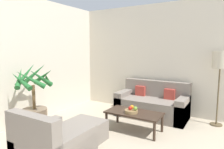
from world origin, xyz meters
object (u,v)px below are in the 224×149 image
apple_red (130,108)px  ottoman (86,130)px  fruit_bowl (131,111)px  armchair (53,146)px  orange_fruit (132,107)px  coffee_table (134,114)px  apple_green (135,108)px  sofa_loveseat (152,105)px  floor_lamp (220,64)px  potted_palm (34,107)px

apple_red → ottoman: (-0.51, -0.73, -0.29)m
ottoman → fruit_bowl: bearing=54.9°
armchair → orange_fruit: bearing=74.2°
coffee_table → ottoman: (-0.56, -0.81, -0.15)m
orange_fruit → apple_red: bearing=-89.1°
apple_green → orange_fruit: size_ratio=1.02×
apple_red → apple_green: apple_green is taller
sofa_loveseat → apple_green: sofa_loveseat is taller
apple_red → floor_lamp: bearing=41.0°
apple_green → apple_red: bearing=-164.3°
fruit_bowl → apple_green: bearing=7.9°
floor_lamp → apple_green: floor_lamp is taller
fruit_bowl → apple_red: apple_red is taller
ottoman → apple_red: bearing=55.2°
apple_red → armchair: (-0.46, -1.53, -0.21)m
apple_green → ottoman: 1.01m
fruit_bowl → armchair: armchair is taller
sofa_loveseat → apple_green: size_ratio=20.62×
potted_palm → apple_red: bearing=29.6°
fruit_bowl → potted_palm: bearing=-150.2°
apple_green → orange_fruit: (-0.10, 0.05, -0.00)m
potted_palm → apple_green: 1.96m
apple_red → orange_fruit: bearing=90.9°
fruit_bowl → ottoman: size_ratio=0.39×
fruit_bowl → ottoman: 0.94m
floor_lamp → orange_fruit: size_ratio=20.17×
coffee_table → armchair: armchair is taller
apple_red → potted_palm: bearing=-150.4°
apple_green → orange_fruit: 0.11m
coffee_table → fruit_bowl: fruit_bowl is taller
sofa_loveseat → orange_fruit: size_ratio=21.04×
coffee_table → armchair: (-0.51, -1.61, -0.08)m
potted_palm → orange_fruit: (1.62, 1.00, -0.02)m
apple_red → ottoman: 0.94m
ottoman → orange_fruit: bearing=58.1°
potted_palm → apple_red: potted_palm is taller
apple_green → ottoman: (-0.61, -0.76, -0.30)m
potted_palm → apple_green: size_ratio=16.99×
coffee_table → orange_fruit: bearing=174.3°
potted_palm → apple_red: 1.86m
sofa_loveseat → apple_red: 1.07m
potted_palm → fruit_bowl: potted_palm is taller
sofa_loveseat → coffee_table: (-0.02, -0.98, 0.04)m
floor_lamp → apple_red: bearing=-139.0°
floor_lamp → apple_green: size_ratio=19.77×
sofa_loveseat → apple_red: (-0.07, -1.06, 0.18)m
apple_red → sofa_loveseat: bearing=86.4°
fruit_bowl → apple_green: size_ratio=3.22×
sofa_loveseat → floor_lamp: 1.70m
potted_palm → apple_red: size_ratio=18.34×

